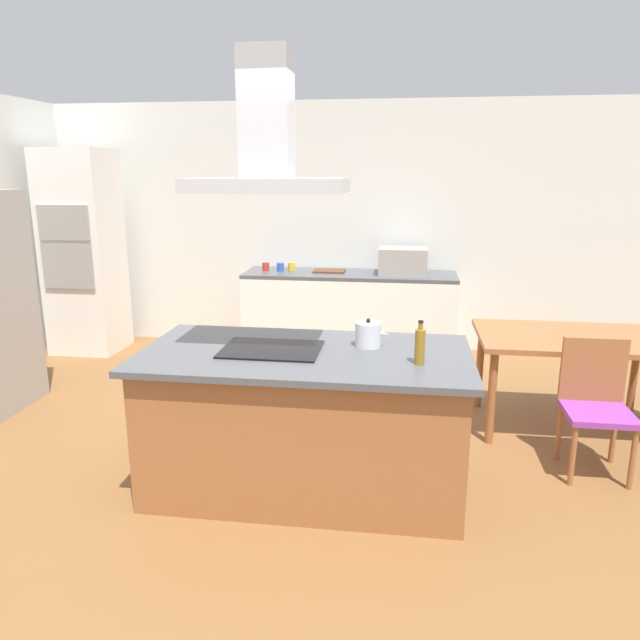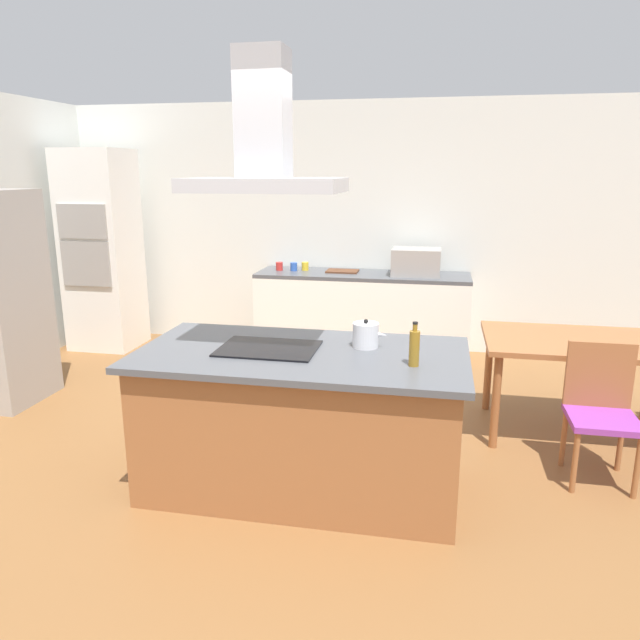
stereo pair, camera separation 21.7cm
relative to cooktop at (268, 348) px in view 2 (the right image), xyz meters
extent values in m
plane|color=brown|center=(0.21, 1.50, -0.91)|extent=(16.00, 16.00, 0.00)
cube|color=silver|center=(0.21, 3.25, 0.44)|extent=(7.20, 0.10, 2.70)
cube|color=#995B33|center=(0.21, 0.00, -0.48)|extent=(1.91, 0.95, 0.86)
cube|color=#4C4F54|center=(0.21, 0.00, -0.03)|extent=(2.01, 1.05, 0.04)
cube|color=black|center=(0.00, 0.00, 0.00)|extent=(0.60, 0.44, 0.01)
cylinder|color=silver|center=(0.58, 0.17, 0.07)|extent=(0.16, 0.16, 0.15)
sphere|color=black|center=(0.58, 0.17, 0.16)|extent=(0.03, 0.03, 0.03)
cone|color=silver|center=(0.68, 0.17, 0.08)|extent=(0.06, 0.03, 0.04)
cylinder|color=olive|center=(0.89, -0.15, 0.10)|extent=(0.06, 0.06, 0.20)
cylinder|color=olive|center=(0.89, -0.15, 0.22)|extent=(0.03, 0.03, 0.04)
cylinder|color=black|center=(0.89, -0.15, 0.24)|extent=(0.03, 0.03, 0.01)
cube|color=white|center=(0.22, 2.88, -0.48)|extent=(2.27, 0.62, 0.86)
cube|color=#4C4F54|center=(0.22, 2.88, -0.03)|extent=(2.27, 0.62, 0.04)
cube|color=#9E9993|center=(0.78, 2.88, 0.13)|extent=(0.50, 0.38, 0.28)
cylinder|color=red|center=(-0.71, 2.90, 0.04)|extent=(0.08, 0.08, 0.09)
cylinder|color=#2D56B2|center=(-0.55, 2.90, 0.04)|extent=(0.08, 0.08, 0.09)
cylinder|color=gold|center=(-0.43, 2.96, 0.04)|extent=(0.08, 0.08, 0.09)
cube|color=#59331E|center=(-0.01, 2.93, 0.00)|extent=(0.34, 0.24, 0.02)
cube|color=white|center=(-2.69, 2.65, 0.19)|extent=(0.70, 0.64, 2.20)
cube|color=#9E9993|center=(-2.69, 2.32, 0.54)|extent=(0.56, 0.02, 0.36)
cube|color=#9E9993|center=(-2.69, 2.32, 0.09)|extent=(0.56, 0.02, 0.48)
cube|color=#995B33|center=(2.08, 1.17, -0.18)|extent=(1.40, 0.90, 0.04)
cylinder|color=#995B33|center=(1.46, 0.80, -0.55)|extent=(0.06, 0.06, 0.71)
cylinder|color=#995B33|center=(1.46, 1.54, -0.55)|extent=(0.06, 0.06, 0.71)
cube|color=purple|center=(2.08, 0.42, -0.48)|extent=(0.42, 0.42, 0.04)
cube|color=#995B33|center=(2.08, 0.61, -0.24)|extent=(0.42, 0.04, 0.44)
cylinder|color=#995B33|center=(2.26, 0.24, -0.70)|extent=(0.04, 0.04, 0.41)
cylinder|color=#995B33|center=(1.90, 0.24, -0.70)|extent=(0.04, 0.04, 0.41)
cylinder|color=#995B33|center=(2.26, 0.60, -0.70)|extent=(0.04, 0.04, 0.41)
cylinder|color=#995B33|center=(1.90, 0.60, -0.70)|extent=(0.04, 0.04, 0.41)
cube|color=#ADADB2|center=(0.00, 0.00, 0.98)|extent=(0.90, 0.55, 0.08)
cube|color=#ADADB2|center=(0.00, 0.00, 1.37)|extent=(0.28, 0.24, 0.70)
camera|label=1|loc=(0.79, -3.43, 1.07)|focal=33.49mm
camera|label=2|loc=(1.00, -3.39, 1.07)|focal=33.49mm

